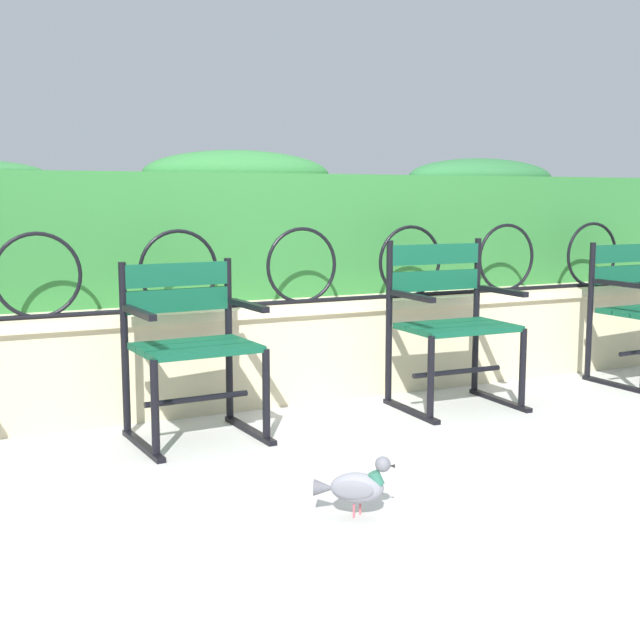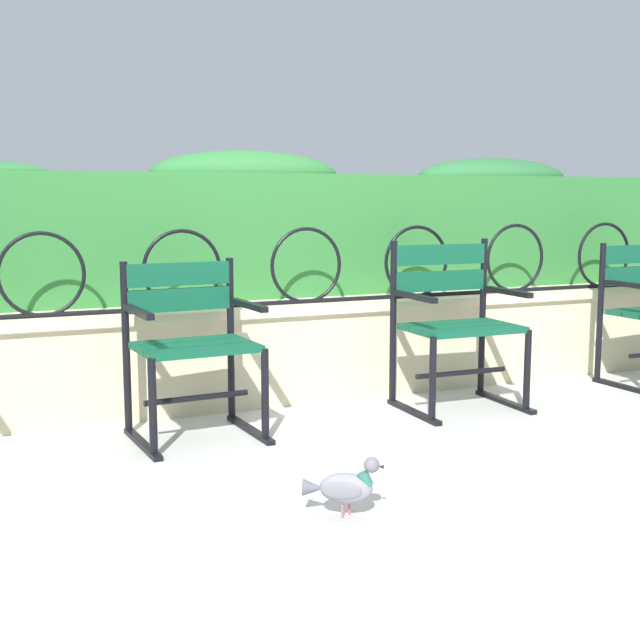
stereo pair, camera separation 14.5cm
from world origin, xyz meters
TOP-DOWN VIEW (x-y plane):
  - ground_plane at (0.00, 0.00)m, footprint 60.00×60.00m
  - stone_wall at (0.00, 0.81)m, footprint 6.57×0.41m
  - iron_arch_fence at (-0.13, 0.73)m, footprint 6.05×0.02m
  - hedge_row at (0.04, 1.26)m, footprint 6.44×0.54m
  - park_chair_centre_left at (-0.57, 0.30)m, footprint 0.60×0.55m
  - park_chair_centre_right at (0.88, 0.29)m, footprint 0.62×0.53m
  - pigeon_near_chairs at (-0.36, -0.95)m, footprint 0.26×0.20m

SIDE VIEW (x-z plane):
  - ground_plane at x=0.00m, z-range 0.00..0.00m
  - pigeon_near_chairs at x=-0.36m, z-range 0.00..0.22m
  - stone_wall at x=0.00m, z-range 0.00..0.55m
  - park_chair_centre_left at x=-0.57m, z-range 0.04..0.87m
  - park_chair_centre_right at x=0.88m, z-range 0.02..0.92m
  - iron_arch_fence at x=-0.13m, z-range 0.52..0.94m
  - hedge_row at x=0.04m, z-range 0.52..1.37m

